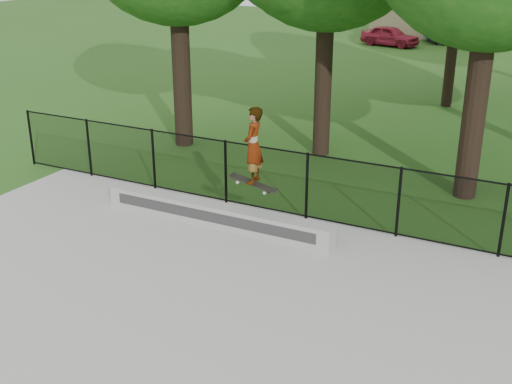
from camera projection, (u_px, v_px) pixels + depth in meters
ground at (143, 370)px, 9.13m from camera, size 100.00×100.00×0.00m
concrete_slab at (143, 368)px, 9.11m from camera, size 14.00×12.00×0.06m
grind_ledge at (215, 215)px, 13.59m from camera, size 5.29×0.40×0.46m
car_a at (390, 36)px, 37.41m from camera, size 3.62×2.09×1.16m
car_b at (463, 34)px, 37.65m from camera, size 3.60×1.68×1.27m
car_c at (456, 33)px, 38.93m from camera, size 3.82×2.45×1.11m
skater_airborne at (253, 147)px, 12.42m from camera, size 0.83×0.61×1.70m
chainlink_fence at (307, 186)px, 13.72m from camera, size 16.06×0.06×1.50m
distant_building at (476, 2)px, 40.67m from camera, size 12.40×6.40×4.30m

